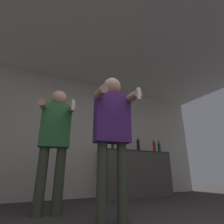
{
  "coord_description": "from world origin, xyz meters",
  "views": [
    {
      "loc": [
        -0.89,
        -0.87,
        0.49
      ],
      "look_at": [
        0.02,
        0.92,
        1.19
      ],
      "focal_mm": 28.0,
      "sensor_mm": 36.0,
      "label": 1
    }
  ],
  "objects": [
    {
      "name": "person_woman_foreground",
      "position": [
        0.02,
        0.91,
        1.02
      ],
      "size": [
        0.53,
        0.51,
        1.64
      ],
      "color": "#38422D",
      "rests_on": "ground_plane"
    },
    {
      "name": "bottle_tall_gin",
      "position": [
        1.96,
        2.48,
        1.08
      ],
      "size": [
        0.07,
        0.07,
        0.32
      ],
      "color": "maroon",
      "rests_on": "counter"
    },
    {
      "name": "bottle_brown_liquor",
      "position": [
        0.74,
        2.48,
        1.08
      ],
      "size": [
        0.09,
        0.09,
        0.35
      ],
      "color": "silver",
      "rests_on": "counter"
    },
    {
      "name": "bottle_amber_bourbon",
      "position": [
        2.12,
        2.48,
        1.07
      ],
      "size": [
        0.07,
        0.07,
        0.33
      ],
      "color": "#194723",
      "rests_on": "counter"
    },
    {
      "name": "ceiling_slab",
      "position": [
        0.0,
        1.42,
        2.57
      ],
      "size": [
        7.0,
        3.36,
        0.05
      ],
      "color": "silver",
      "rests_on": "wall_back"
    },
    {
      "name": "counter",
      "position": [
        1.42,
        2.56,
        0.47
      ],
      "size": [
        1.64,
        0.58,
        0.94
      ],
      "color": "#47423D",
      "rests_on": "ground_plane"
    },
    {
      "name": "wall_back",
      "position": [
        0.0,
        2.87,
        1.27
      ],
      "size": [
        7.0,
        0.06,
        2.55
      ],
      "color": "beige",
      "rests_on": "ground_plane"
    },
    {
      "name": "person_man_side",
      "position": [
        -0.52,
        1.58,
        0.97
      ],
      "size": [
        0.52,
        0.55,
        1.63
      ],
      "color": "#38422D",
      "rests_on": "ground_plane"
    },
    {
      "name": "bottle_dark_rum",
      "position": [
        0.83,
        2.48,
        1.07
      ],
      "size": [
        0.07,
        0.07,
        0.34
      ],
      "color": "#194723",
      "rests_on": "counter"
    },
    {
      "name": "bottle_short_whiskey",
      "position": [
        1.49,
        2.48,
        1.08
      ],
      "size": [
        0.07,
        0.07,
        0.33
      ],
      "color": "black",
      "rests_on": "counter"
    }
  ]
}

